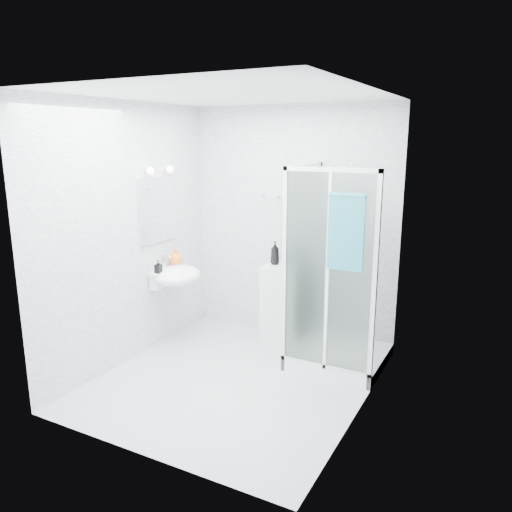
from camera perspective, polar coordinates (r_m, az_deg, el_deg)
The scene contains 12 objects.
room at distance 4.44m, azimuth -2.67°, elevation 1.03°, with size 2.40×2.60×2.60m.
shower_enclosure at distance 5.09m, azimuth 8.45°, elevation -7.51°, with size 0.90×0.95×2.00m.
wall_basin at distance 5.46m, azimuth -9.17°, elevation -2.23°, with size 0.46×0.56×0.35m.
mirror at distance 5.44m, azimuth -11.13°, elevation 5.20°, with size 0.02×0.60×0.70m, color white.
vanity_lights at distance 5.37m, azimuth -10.92°, elevation 9.62°, with size 0.10×0.40×0.08m.
wall_hooks at distance 5.60m, azimuth 1.61°, elevation 6.91°, with size 0.23×0.06×0.03m.
storage_cabinet at distance 5.53m, azimuth 2.93°, elevation -5.62°, with size 0.39×0.41×0.90m.
hand_towel at distance 4.37m, azimuth 10.26°, elevation 2.91°, with size 0.32×0.05×0.68m.
shampoo_bottle_a at distance 5.43m, azimuth 2.18°, elevation 0.36°, with size 0.10×0.10×0.26m, color black.
shampoo_bottle_b at distance 5.35m, azimuth 4.00°, elevation 0.18°, with size 0.12×0.12×0.26m, color navy.
soap_dispenser_orange at distance 5.63m, azimuth -9.14°, elevation -0.09°, with size 0.15×0.15×0.19m, color orange.
soap_dispenser_black at distance 5.33m, azimuth -11.12°, elevation -1.20°, with size 0.06×0.06×0.14m, color black.
Camera 1 is at (2.20, -3.74, 2.25)m, focal length 35.00 mm.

